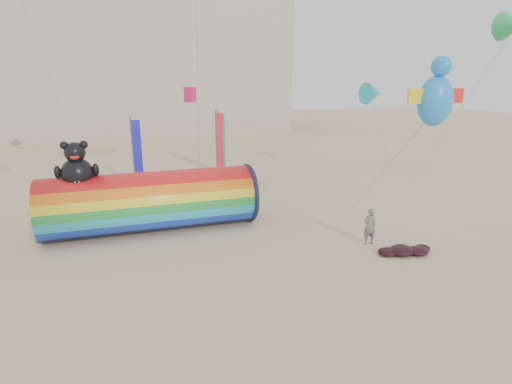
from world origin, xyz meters
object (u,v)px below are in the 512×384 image
object	(u,v)px
kite_handler	(370,226)
fabric_bundle	(405,250)
windsock_assembly	(152,200)
hotel_building	(64,58)

from	to	relation	value
kite_handler	fabric_bundle	xyz separation A→B (m)	(0.89, -1.48, -0.71)
windsock_assembly	kite_handler	xyz separation A→B (m)	(9.49, -5.09, -0.72)
hotel_building	kite_handler	distance (m)	50.61
windsock_assembly	fabric_bundle	size ratio (longest dim) A/B	4.00
hotel_building	kite_handler	world-z (taller)	hotel_building
windsock_assembly	kite_handler	size ratio (longest dim) A/B	5.93
kite_handler	fabric_bundle	size ratio (longest dim) A/B	0.67
hotel_building	fabric_bundle	bearing A→B (deg)	-69.19
kite_handler	fabric_bundle	distance (m)	1.87
fabric_bundle	windsock_assembly	bearing A→B (deg)	147.66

